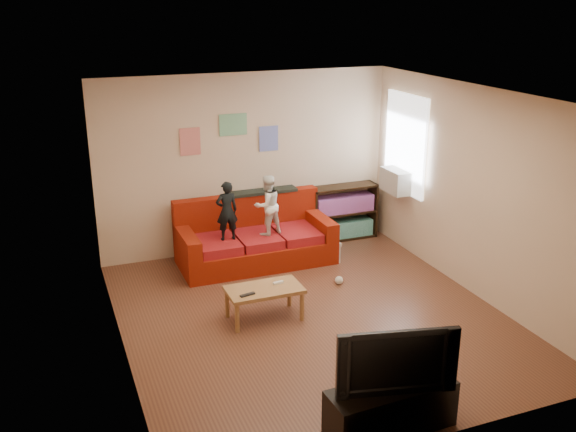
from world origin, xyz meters
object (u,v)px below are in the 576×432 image
object	(u,v)px
sofa	(254,240)
tv_stand	(391,408)
television	(394,356)
file_box	(323,251)
coffee_table	(264,292)
child_b	(267,205)
child_a	(227,211)
bookshelf	(343,215)

from	to	relation	value
sofa	tv_stand	distance (m)	4.17
sofa	television	xyz separation A→B (m)	(-0.11, -4.17, 0.43)
sofa	file_box	bearing A→B (deg)	-22.54
tv_stand	coffee_table	bearing A→B (deg)	95.70
child_b	television	world-z (taller)	child_b
child_b	file_box	world-z (taller)	child_b
coffee_table	file_box	size ratio (longest dim) A/B	2.00
child_a	bookshelf	world-z (taller)	child_a
bookshelf	coffee_table	bearing A→B (deg)	-134.44
child_a	child_b	xyz separation A→B (m)	(0.60, 0.00, 0.01)
child_b	child_a	bearing A→B (deg)	-14.76
file_box	tv_stand	world-z (taller)	tv_stand
child_b	tv_stand	bearing A→B (deg)	71.50
bookshelf	tv_stand	world-z (taller)	bookshelf
bookshelf	television	size ratio (longest dim) A/B	1.03
child_a	child_b	bearing A→B (deg)	-178.72
child_b	bookshelf	distance (m)	1.66
tv_stand	child_b	bearing A→B (deg)	83.72
file_box	television	world-z (taller)	television
sofa	coffee_table	size ratio (longest dim) A/B	2.45
television	sofa	bearing A→B (deg)	101.62
child_a	tv_stand	xyz separation A→B (m)	(0.34, -3.99, -0.67)
television	file_box	bearing A→B (deg)	87.75
child_a	television	world-z (taller)	child_a
file_box	tv_stand	xyz separation A→B (m)	(-1.04, -3.78, 0.06)
bookshelf	file_box	size ratio (longest dim) A/B	2.44
child_a	child_b	world-z (taller)	child_b
coffee_table	television	distance (m)	2.47
television	coffee_table	bearing A→B (deg)	111.43
child_b	bookshelf	size ratio (longest dim) A/B	0.79
child_a	tv_stand	bearing A→B (deg)	96.12
child_a	television	xyz separation A→B (m)	(0.34, -3.99, -0.14)
sofa	child_b	distance (m)	0.62
file_box	tv_stand	distance (m)	3.93
sofa	coffee_table	world-z (taller)	sofa
child_b	coffee_table	xyz separation A→B (m)	(-0.61, -1.58, -0.56)
sofa	bookshelf	size ratio (longest dim) A/B	2.01
file_box	television	bearing A→B (deg)	-105.44
bookshelf	television	xyz separation A→B (m)	(-1.74, -4.55, 0.36)
child_a	bookshelf	xyz separation A→B (m)	(2.08, 0.56, -0.50)
coffee_table	bookshelf	bearing A→B (deg)	45.56
coffee_table	bookshelf	xyz separation A→B (m)	(2.09, 2.14, 0.04)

